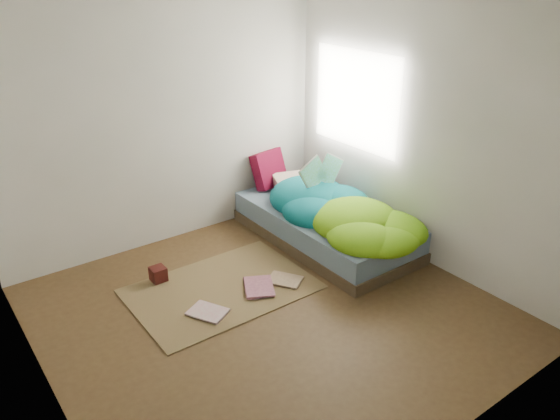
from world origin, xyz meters
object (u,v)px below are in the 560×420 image
at_px(open_book, 322,162).
at_px(floor_book_a, 200,320).
at_px(pillow_magenta, 269,169).
at_px(floor_book_b, 245,288).
at_px(bed, 325,226).
at_px(wooden_box, 158,274).

bearing_deg(open_book, floor_book_a, -160.52).
distance_m(pillow_magenta, open_book, 0.83).
bearing_deg(floor_book_b, pillow_magenta, 74.90).
relative_size(floor_book_a, floor_book_b, 0.90).
bearing_deg(pillow_magenta, floor_book_a, -153.59).
bearing_deg(bed, wooden_box, 170.59).
relative_size(wooden_box, floor_book_a, 0.43).
bearing_deg(floor_book_b, floor_book_a, -135.01).
bearing_deg(pillow_magenta, bed, -98.96).
distance_m(pillow_magenta, wooden_box, 1.87).
relative_size(bed, wooden_box, 14.92).
height_order(open_book, floor_book_b, open_book).
bearing_deg(pillow_magenta, wooden_box, -173.08).
xyz_separation_m(open_book, floor_book_a, (-1.82, -0.63, -0.80)).
xyz_separation_m(pillow_magenta, open_book, (0.13, -0.77, 0.28)).
height_order(wooden_box, floor_book_b, wooden_box).
bearing_deg(floor_book_a, open_book, -8.39).
relative_size(bed, floor_book_b, 5.80).
bearing_deg(floor_book_a, pillow_magenta, 12.11).
bearing_deg(wooden_box, bed, -9.41).
xyz_separation_m(wooden_box, floor_book_b, (0.55, -0.61, -0.05)).
bearing_deg(floor_book_a, wooden_box, 62.92).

